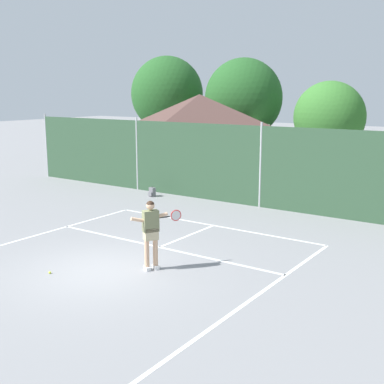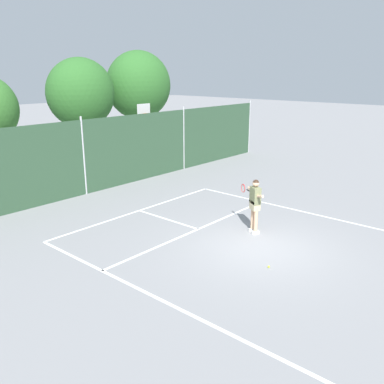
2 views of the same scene
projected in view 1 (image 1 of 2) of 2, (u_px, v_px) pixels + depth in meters
The scene contains 8 objects.
ground_plane at pixel (101, 271), 13.06m from camera, with size 120.00×120.00×0.00m, color gray.
court_markings at pixel (118, 264), 13.58m from camera, with size 8.30×11.10×0.01m.
chainlink_fence at pixel (261, 167), 19.98m from camera, with size 26.09×0.09×3.43m.
clubhouse_building at pixel (200, 134), 27.29m from camera, with size 6.51×5.37×4.45m.
treeline_backdrop at pixel (338, 101), 26.44m from camera, with size 27.45×4.50×6.87m.
tennis_player at pixel (151, 229), 12.98m from camera, with size 0.71×1.31×1.85m.
tennis_ball at pixel (50, 273), 12.87m from camera, with size 0.07×0.07×0.07m, color #CCE033.
backpack_grey at pixel (152, 192), 22.29m from camera, with size 0.31×0.29×0.46m.
Camera 1 is at (9.02, -8.82, 4.62)m, focal length 46.78 mm.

